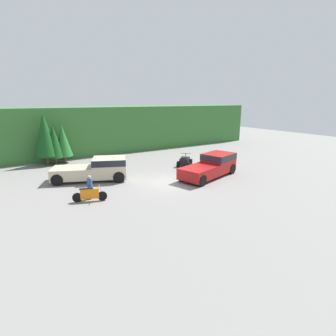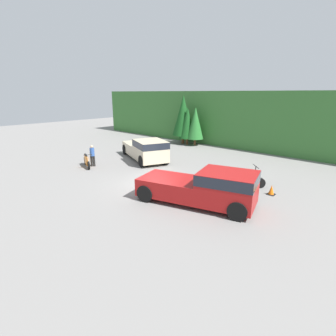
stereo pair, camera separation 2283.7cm
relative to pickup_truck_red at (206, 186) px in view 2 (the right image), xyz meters
name	(u,v)px [view 2 (the right image)]	position (x,y,z in m)	size (l,w,h in m)	color
ground_plane	(154,184)	(-4.15, 0.42, -0.99)	(80.00, 80.00, 0.00)	slate
hillside_backdrop	(265,120)	(-4.15, 16.42, 1.83)	(44.00, 6.00, 5.65)	#387033
tree_left	(183,115)	(-11.50, 12.13, 2.10)	(2.31, 2.31, 5.26)	brown
tree_mid_left	(187,123)	(-10.76, 11.94, 1.38)	(1.77, 1.77, 4.02)	brown
tree_mid_right	(195,123)	(-9.85, 12.14, 1.39)	(1.78, 1.78, 4.04)	brown
pickup_truck_red	(206,186)	(0.00, 0.00, 0.00)	(6.29, 3.76, 1.85)	maroon
pickup_truck_second	(146,149)	(-8.87, 4.13, 0.00)	(6.29, 4.32, 1.85)	beige
dirt_bike	(87,161)	(-10.77, -0.28, -0.53)	(2.10, 1.01, 1.12)	black
quad_atv	(246,177)	(0.09, 4.18, -0.52)	(2.28, 2.26, 1.20)	black
rider_person	(92,155)	(-10.61, 0.14, -0.10)	(0.48, 0.48, 1.64)	black
traffic_cone	(271,190)	(1.88, 3.64, -0.74)	(0.42, 0.42, 0.55)	black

